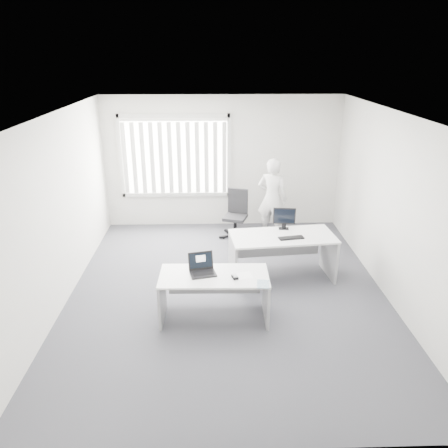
{
  "coord_description": "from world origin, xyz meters",
  "views": [
    {
      "loc": [
        -0.24,
        -6.12,
        3.61
      ],
      "look_at": [
        -0.05,
        0.15,
        1.12
      ],
      "focal_mm": 35.0,
      "sensor_mm": 36.0,
      "label": 1
    }
  ],
  "objects_px": {
    "desk_far": "(282,247)",
    "monitor": "(284,219)",
    "desk_near": "(214,287)",
    "person": "(272,199)",
    "office_chair": "(236,222)",
    "laptop": "(203,266)"
  },
  "relations": [
    {
      "from": "desk_far",
      "to": "monitor",
      "type": "relative_size",
      "value": 4.74
    },
    {
      "from": "desk_far",
      "to": "monitor",
      "type": "height_order",
      "value": "monitor"
    },
    {
      "from": "desk_near",
      "to": "person",
      "type": "distance_m",
      "value": 3.21
    },
    {
      "from": "desk_near",
      "to": "desk_far",
      "type": "distance_m",
      "value": 1.65
    },
    {
      "from": "office_chair",
      "to": "person",
      "type": "distance_m",
      "value": 0.9
    },
    {
      "from": "person",
      "to": "monitor",
      "type": "bearing_deg",
      "value": 112.86
    },
    {
      "from": "office_chair",
      "to": "laptop",
      "type": "bearing_deg",
      "value": -83.15
    },
    {
      "from": "desk_near",
      "to": "laptop",
      "type": "distance_m",
      "value": 0.37
    },
    {
      "from": "office_chair",
      "to": "laptop",
      "type": "relative_size",
      "value": 2.8
    },
    {
      "from": "desk_near",
      "to": "laptop",
      "type": "xyz_separation_m",
      "value": [
        -0.15,
        0.02,
        0.33
      ]
    },
    {
      "from": "office_chair",
      "to": "monitor",
      "type": "distance_m",
      "value": 1.81
    },
    {
      "from": "office_chair",
      "to": "person",
      "type": "height_order",
      "value": "person"
    },
    {
      "from": "desk_near",
      "to": "person",
      "type": "xyz_separation_m",
      "value": [
        1.21,
        2.95,
        0.33
      ]
    },
    {
      "from": "laptop",
      "to": "monitor",
      "type": "height_order",
      "value": "monitor"
    },
    {
      "from": "monitor",
      "to": "person",
      "type": "bearing_deg",
      "value": 96.78
    },
    {
      "from": "desk_far",
      "to": "office_chair",
      "type": "relative_size",
      "value": 1.79
    },
    {
      "from": "desk_near",
      "to": "desk_far",
      "type": "xyz_separation_m",
      "value": [
        1.15,
        1.18,
        0.06
      ]
    },
    {
      "from": "desk_far",
      "to": "person",
      "type": "height_order",
      "value": "person"
    },
    {
      "from": "desk_far",
      "to": "person",
      "type": "bearing_deg",
      "value": 82.23
    },
    {
      "from": "laptop",
      "to": "monitor",
      "type": "relative_size",
      "value": 0.94
    },
    {
      "from": "office_chair",
      "to": "person",
      "type": "relative_size",
      "value": 0.6
    },
    {
      "from": "office_chair",
      "to": "desk_near",
      "type": "bearing_deg",
      "value": -80.26
    }
  ]
}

